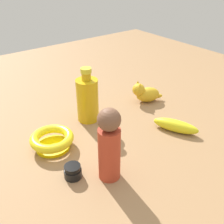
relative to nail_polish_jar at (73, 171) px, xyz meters
The scene contains 7 objects.
ground 0.25m from the nail_polish_jar, 61.68° to the right, with size 2.00×2.00×0.00m, color #936D47.
nail_polish_jar is the anchor object (origin of this frame).
bottle_tall 0.30m from the nail_polish_jar, 41.02° to the right, with size 0.08×0.08×0.19m.
banana 0.38m from the nail_polish_jar, 93.12° to the right, with size 0.15×0.04×0.04m, color yellow.
bowl 0.15m from the nail_polish_jar, ahead, with size 0.13×0.13×0.05m.
cat_figurine 0.48m from the nail_polish_jar, 66.43° to the right, with size 0.09×0.12×0.09m.
person_figure_adult 0.13m from the nail_polish_jar, 125.64° to the right, with size 0.06×0.06×0.21m.
Camera 1 is at (-0.60, 0.46, 0.51)m, focal length 43.01 mm.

